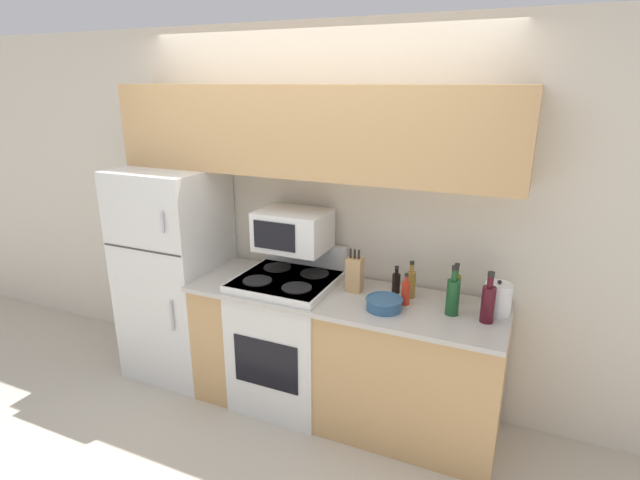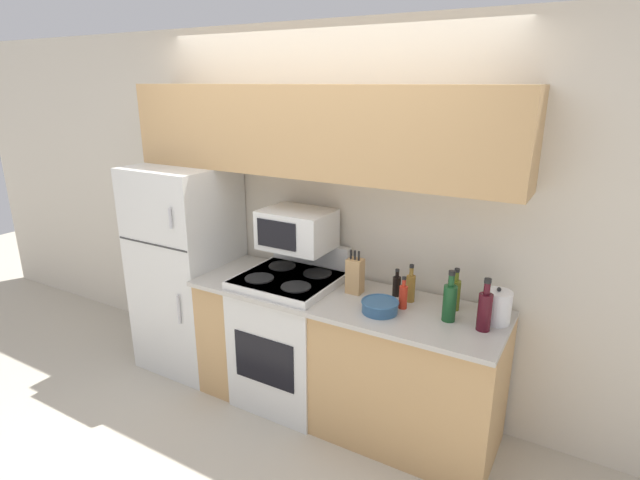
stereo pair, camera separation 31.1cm
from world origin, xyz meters
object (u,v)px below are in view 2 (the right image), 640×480
object	(u,v)px
bottle_wine_green	(450,301)
bottle_hot_sauce	(403,296)
bottle_soy_sauce	(397,285)
kettle	(497,307)
microwave	(297,229)
knife_block	(355,276)
stove	(290,336)
bowl	(380,306)
bottle_vinegar	(411,287)
bottle_olive_oil	(455,294)
bottle_wine_red	(485,310)
refrigerator	(188,269)

from	to	relation	value
bottle_wine_green	bottle_hot_sauce	xyz separation A→B (m)	(-0.28, 0.02, -0.04)
bottle_soy_sauce	kettle	distance (m)	0.62
kettle	bottle_soy_sauce	bearing A→B (deg)	174.52
microwave	knife_block	world-z (taller)	microwave
stove	bowl	world-z (taller)	stove
bottle_vinegar	bottle_wine_green	bearing A→B (deg)	-26.05
knife_block	bottle_soy_sauce	bearing A→B (deg)	19.01
microwave	bottle_hot_sauce	xyz separation A→B (m)	(0.81, -0.10, -0.27)
bottle_hot_sauce	bottle_vinegar	xyz separation A→B (m)	(0.00, 0.12, 0.02)
bottle_vinegar	kettle	xyz separation A→B (m)	(0.52, -0.02, -0.00)
stove	knife_block	bearing A→B (deg)	10.28
bottle_vinegar	knife_block	bearing A→B (deg)	-171.75
stove	bowl	bearing A→B (deg)	-8.29
bottle_olive_oil	bottle_hot_sauce	size ratio (longest dim) A/B	1.30
bottle_wine_green	bottle_wine_red	world-z (taller)	same
microwave	bottle_hot_sauce	bearing A→B (deg)	-7.22
microwave	bottle_olive_oil	xyz separation A→B (m)	(1.08, 0.03, -0.24)
bowl	bottle_olive_oil	bearing A→B (deg)	34.95
bottle_wine_green	kettle	xyz separation A→B (m)	(0.24, 0.11, -0.02)
bottle_hot_sauce	bottle_vinegar	size ratio (longest dim) A/B	0.83
knife_block	bottle_wine_green	size ratio (longest dim) A/B	0.96
bottle_olive_oil	kettle	distance (m)	0.25
stove	bottle_wine_green	size ratio (longest dim) A/B	3.64
bottle_wine_green	bottle_vinegar	xyz separation A→B (m)	(-0.28, 0.14, -0.02)
bottle_wine_red	kettle	size ratio (longest dim) A/B	1.42
bottle_olive_oil	bottle_wine_red	world-z (taller)	bottle_wine_red
bottle_vinegar	refrigerator	bearing A→B (deg)	-176.34
microwave	kettle	bearing A→B (deg)	-0.51
bowl	kettle	size ratio (longest dim) A/B	1.05
bottle_wine_green	bottle_vinegar	size ratio (longest dim) A/B	1.25
bottle_wine_red	bottle_vinegar	xyz separation A→B (m)	(-0.48, 0.15, -0.02)
refrigerator	kettle	bearing A→B (deg)	2.22
microwave	bowl	xyz separation A→B (m)	(0.72, -0.22, -0.31)
stove	bottle_vinegar	distance (m)	0.95
knife_block	bottle_wine_green	distance (m)	0.64
bottle_soy_sauce	kettle	size ratio (longest dim) A/B	0.85
refrigerator	bottle_soy_sauce	size ratio (longest dim) A/B	8.84
stove	bottle_wine_green	bearing A→B (deg)	-0.20
bottle_olive_oil	bottle_vinegar	xyz separation A→B (m)	(-0.27, -0.02, -0.01)
microwave	bowl	size ratio (longest dim) A/B	2.10
microwave	bottle_wine_red	distance (m)	1.32
refrigerator	bottle_wine_green	bearing A→B (deg)	-0.67
microwave	knife_block	size ratio (longest dim) A/B	1.63
bottle_olive_oil	bottle_wine_green	size ratio (longest dim) A/B	0.87
kettle	bottle_vinegar	bearing A→B (deg)	177.30
refrigerator	bottle_soy_sauce	distance (m)	1.67
refrigerator	bowl	xyz separation A→B (m)	(1.66, -0.12, 0.12)
bottle_olive_oil	bottle_vinegar	bearing A→B (deg)	-175.72
microwave	bottle_wine_green	xyz separation A→B (m)	(1.09, -0.12, -0.23)
knife_block	stove	bearing A→B (deg)	-169.72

